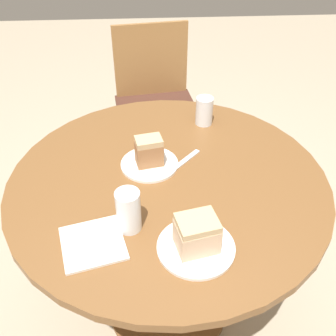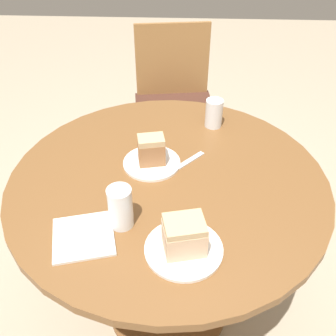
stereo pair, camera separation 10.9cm
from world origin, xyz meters
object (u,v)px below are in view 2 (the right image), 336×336
glass_lemonade (121,209)px  glass_water (214,115)px  chair (175,104)px  plate_far (184,249)px  cake_slice_near (151,150)px  cake_slice_far (184,235)px  plate_near (152,163)px

glass_lemonade → glass_water: (0.29, 0.55, -0.01)m
chair → plate_far: chair is taller
cake_slice_near → cake_slice_far: (0.12, -0.38, -0.00)m
chair → plate_far: 1.29m
plate_near → cake_slice_near: (-0.00, 0.00, 0.06)m
chair → glass_lemonade: chair is taller
cake_slice_far → glass_water: (0.11, 0.64, -0.01)m
cake_slice_near → glass_lemonade: size_ratio=0.77×
plate_near → cake_slice_near: cake_slice_near is taller
plate_far → chair: bearing=93.0°
cake_slice_near → plate_far: bearing=-72.8°
chair → glass_lemonade: bearing=-103.3°
plate_far → cake_slice_far: (0.00, 0.00, 0.05)m
cake_slice_far → glass_lemonade: 0.20m
plate_near → glass_lemonade: (-0.06, -0.28, 0.05)m
glass_lemonade → glass_water: glass_lemonade is taller
cake_slice_far → glass_lemonade: (-0.18, 0.09, -0.00)m
glass_water → glass_lemonade: bearing=-117.6°
plate_near → plate_far: bearing=-72.8°
glass_lemonade → plate_near: bearing=77.4°
plate_near → plate_far: same height
plate_near → glass_water: 0.35m
cake_slice_near → glass_water: 0.34m
plate_near → cake_slice_far: bearing=-72.8°
plate_near → cake_slice_far: cake_slice_far is taller
chair → cake_slice_far: 1.31m
plate_near → glass_water: bearing=49.6°
cake_slice_far → glass_water: bearing=80.6°
plate_far → cake_slice_far: 0.05m
cake_slice_near → glass_lemonade: 0.29m
cake_slice_far → glass_lemonade: bearing=153.3°
plate_far → cake_slice_near: size_ratio=2.11×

